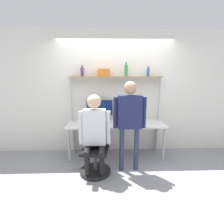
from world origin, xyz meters
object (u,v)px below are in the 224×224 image
object	(u,v)px
office_chair	(96,158)
bottle_blue	(148,72)
bottle_purple	(82,72)
person_seated	(94,128)
storage_box	(104,73)
cell_phone	(108,124)
person_standing	(130,115)
laptop	(96,121)
monitor	(100,109)
bottle_green	(126,70)

from	to	relation	value
office_chair	bottle_blue	bearing A→B (deg)	37.05
bottle_purple	person_seated	bearing A→B (deg)	-71.51
office_chair	storage_box	size ratio (longest dim) A/B	3.71
cell_phone	person_standing	xyz separation A→B (m)	(0.39, -0.48, 0.31)
laptop	bottle_blue	size ratio (longest dim) A/B	1.40
person_seated	bottle_blue	size ratio (longest dim) A/B	7.06
person_seated	bottle_purple	bearing A→B (deg)	108.49
laptop	cell_phone	size ratio (longest dim) A/B	1.90
monitor	person_seated	xyz separation A→B (m)	(-0.06, -0.86, -0.16)
monitor	person_standing	xyz separation A→B (m)	(0.56, -0.76, 0.04)
bottle_green	bottle_purple	size ratio (longest dim) A/B	1.28
office_chair	monitor	bearing A→B (deg)	86.05
laptop	storage_box	xyz separation A→B (m)	(0.16, 0.25, 0.99)
office_chair	bottle_green	distance (m)	1.88
laptop	office_chair	size ratio (longest dim) A/B	0.31
person_standing	storage_box	distance (m)	1.16
office_chair	bottle_blue	world-z (taller)	bottle_blue
person_seated	monitor	bearing A→B (deg)	85.87
bottle_green	bottle_blue	bearing A→B (deg)	0.00
storage_box	office_chair	bearing A→B (deg)	-100.62
person_seated	bottle_green	world-z (taller)	bottle_green
cell_phone	laptop	bearing A→B (deg)	170.83
person_standing	person_seated	bearing A→B (deg)	-170.89
person_seated	bottle_blue	distance (m)	1.70
cell_phone	monitor	bearing A→B (deg)	122.03
bottle_blue	person_standing	bearing A→B (deg)	-121.84
laptop	bottle_blue	distance (m)	1.50
monitor	laptop	size ratio (longest dim) A/B	1.99
laptop	bottle_green	bearing A→B (deg)	21.54
office_chair	bottle_blue	size ratio (longest dim) A/B	4.50
bottle_green	office_chair	bearing A→B (deg)	-127.19
bottle_green	bottle_purple	bearing A→B (deg)	180.00
person_seated	bottle_purple	world-z (taller)	bottle_purple
laptop	person_seated	size ratio (longest dim) A/B	0.20
person_seated	bottle_green	xyz separation A→B (m)	(0.63, 0.87, 1.00)
person_standing	bottle_purple	world-z (taller)	bottle_purple
laptop	storage_box	bearing A→B (deg)	57.16
monitor	bottle_green	size ratio (longest dim) A/B	1.97
monitor	person_seated	world-z (taller)	person_seated
person_standing	monitor	bearing A→B (deg)	126.45
office_chair	person_seated	xyz separation A→B (m)	(-0.01, -0.04, 0.57)
monitor	laptop	distance (m)	0.32
monitor	laptop	bearing A→B (deg)	-104.77
monitor	person_standing	bearing A→B (deg)	-53.55
person_standing	laptop	bearing A→B (deg)	140.11
cell_phone	bottle_green	size ratio (longest dim) A/B	0.52
bottle_green	laptop	bearing A→B (deg)	-158.46
laptop	person_standing	bearing A→B (deg)	-39.89
office_chair	bottle_purple	size ratio (longest dim) A/B	4.06
monitor	storage_box	size ratio (longest dim) A/B	2.30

